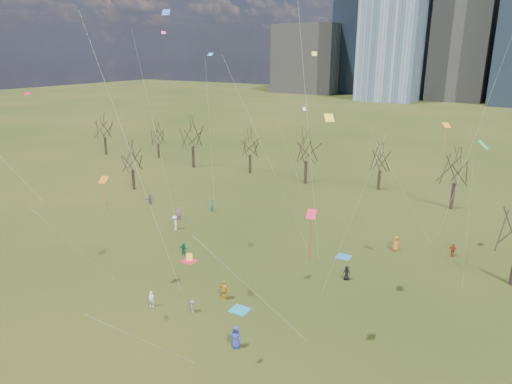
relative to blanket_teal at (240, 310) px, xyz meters
The scene contains 19 objects.
ground 5.56m from the blanket_teal, behind, with size 500.00×500.00×0.00m, color black.
downtown_skyline 214.31m from the blanket_teal, 92.17° to the left, with size 212.50×78.00×118.00m.
bare_tree_row 38.08m from the blanket_teal, 98.64° to the left, with size 113.04×29.80×9.50m.
blanket_teal is the anchor object (origin of this frame).
blanket_navy 15.79m from the blanket_teal, 75.54° to the left, with size 1.60×1.50×0.03m, color #2460A9.
blanket_crimson 11.56m from the blanket_teal, 152.09° to the left, with size 1.60×1.50×0.03m, color #AF2326.
person_0 5.46m from the blanket_teal, 59.74° to the right, with size 0.91×0.59×1.87m, color #2834AD.
person_1 8.02m from the blanket_teal, 152.98° to the right, with size 0.55×0.36×1.50m, color white.
person_3 4.17m from the blanket_teal, 143.75° to the right, with size 0.78×0.45×1.21m, color slate.
person_4 2.57m from the blanket_teal, 158.97° to the left, with size 1.10×0.46×1.88m, color #F1A91A.
person_5 13.32m from the blanket_teal, 151.55° to the left, with size 1.43×0.45×1.54m, color #166636.
person_6 12.02m from the blanket_teal, 59.45° to the left, with size 0.74×0.48×1.52m, color black.
person_7 24.44m from the blanket_teal, 143.21° to the left, with size 0.67×0.44×1.84m, color #994C97.
person_9 21.29m from the blanket_teal, 146.48° to the left, with size 1.21×0.69×1.87m, color white.
person_10 26.05m from the blanket_teal, 56.66° to the left, with size 0.91×0.38×1.55m, color red.
person_11 32.67m from the blanket_teal, 147.69° to the left, with size 1.58×0.50×1.70m, color #5E5E62.
person_12 21.73m from the blanket_teal, 67.08° to the left, with size 0.88×0.58×1.81m, color orange.
person_13 26.51m from the blanket_teal, 131.89° to the left, with size 0.69×0.45×1.88m, color #197266.
kites_airborne 15.16m from the blanket_teal, 97.43° to the left, with size 58.48×50.27×33.45m.
Camera 1 is at (25.43, -29.70, 22.13)m, focal length 32.00 mm.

